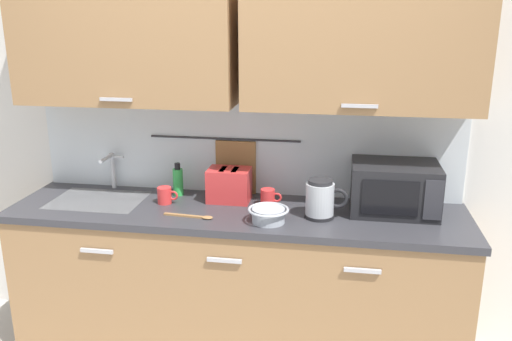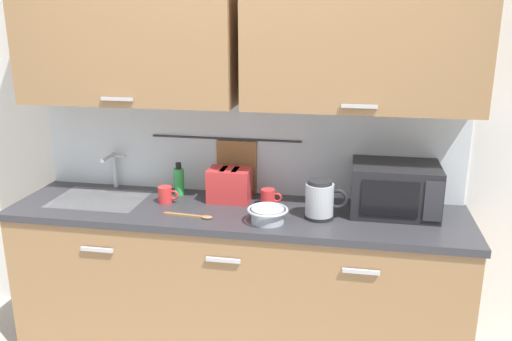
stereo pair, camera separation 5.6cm
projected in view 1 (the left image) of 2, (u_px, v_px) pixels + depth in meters
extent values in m
cube|color=#997047|center=(237.00, 285.00, 3.09)|extent=(2.50, 0.60, 0.86)
cube|color=#B7B7BC|center=(97.00, 251.00, 2.81)|extent=(0.18, 0.02, 0.02)
cube|color=#B7B7BC|center=(224.00, 260.00, 2.71)|extent=(0.18, 0.02, 0.02)
cube|color=#B7B7BC|center=(362.00, 271.00, 2.60)|extent=(0.18, 0.02, 0.02)
cube|color=#333338|center=(236.00, 213.00, 2.96)|extent=(2.53, 0.63, 0.04)
cube|color=#9EA0A5|center=(99.00, 207.00, 3.12)|extent=(0.52, 0.38, 0.09)
cube|color=silver|center=(246.00, 134.00, 3.17)|extent=(3.70, 0.06, 2.50)
cube|color=silver|center=(245.00, 148.00, 3.16)|extent=(2.50, 0.01, 0.55)
cube|color=#997047|center=(125.00, 40.00, 2.93)|extent=(1.22, 0.33, 0.70)
cube|color=#B7B7BC|center=(116.00, 99.00, 2.85)|extent=(0.18, 0.01, 0.02)
cube|color=#997047|center=(362.00, 42.00, 2.73)|extent=(1.22, 0.33, 0.70)
cube|color=#B7B7BC|center=(360.00, 106.00, 2.65)|extent=(0.18, 0.01, 0.02)
cylinder|color=#333338|center=(224.00, 139.00, 3.15)|extent=(0.90, 0.01, 0.01)
cube|color=olive|center=(236.00, 169.00, 3.18)|extent=(0.24, 0.02, 0.34)
cylinder|color=#B2B5BA|center=(113.00, 171.00, 3.29)|extent=(0.03, 0.03, 0.22)
cylinder|color=#B2B5BA|center=(106.00, 158.00, 3.18)|extent=(0.02, 0.16, 0.02)
cube|color=#B2B5BA|center=(118.00, 157.00, 3.26)|extent=(0.07, 0.02, 0.01)
cube|color=black|center=(394.00, 188.00, 2.89)|extent=(0.46, 0.34, 0.27)
cube|color=black|center=(390.00, 198.00, 2.73)|extent=(0.29, 0.01, 0.18)
cube|color=#2D2D33|center=(434.00, 200.00, 2.70)|extent=(0.09, 0.01, 0.21)
cylinder|color=black|center=(319.00, 216.00, 2.84)|extent=(0.16, 0.16, 0.02)
cylinder|color=#B2B7BC|center=(320.00, 199.00, 2.81)|extent=(0.15, 0.15, 0.17)
cylinder|color=#262628|center=(320.00, 182.00, 2.79)|extent=(0.13, 0.13, 0.02)
torus|color=black|center=(338.00, 198.00, 2.80)|extent=(0.11, 0.02, 0.11)
cylinder|color=green|center=(178.00, 182.00, 3.17)|extent=(0.06, 0.06, 0.16)
cylinder|color=black|center=(177.00, 166.00, 3.14)|extent=(0.03, 0.03, 0.04)
cylinder|color=red|center=(164.00, 195.00, 3.04)|extent=(0.08, 0.08, 0.09)
torus|color=red|center=(173.00, 196.00, 3.03)|extent=(0.06, 0.01, 0.06)
cylinder|color=#A5ADB7|center=(268.00, 215.00, 2.76)|extent=(0.17, 0.17, 0.07)
torus|color=#A5ADB7|center=(268.00, 210.00, 2.76)|extent=(0.21, 0.21, 0.01)
cube|color=red|center=(229.00, 185.00, 3.06)|extent=(0.24, 0.17, 0.19)
cube|color=black|center=(223.00, 170.00, 3.04)|extent=(0.03, 0.12, 0.01)
cube|color=black|center=(235.00, 170.00, 3.03)|extent=(0.03, 0.12, 0.01)
cube|color=black|center=(207.00, 179.00, 3.08)|extent=(0.02, 0.02, 0.02)
cylinder|color=red|center=(268.00, 197.00, 3.00)|extent=(0.08, 0.08, 0.09)
torus|color=red|center=(277.00, 197.00, 3.00)|extent=(0.06, 0.01, 0.06)
cube|color=#9E7042|center=(183.00, 216.00, 2.85)|extent=(0.22, 0.04, 0.01)
ellipsoid|color=#9E7042|center=(207.00, 217.00, 2.82)|extent=(0.06, 0.05, 0.01)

